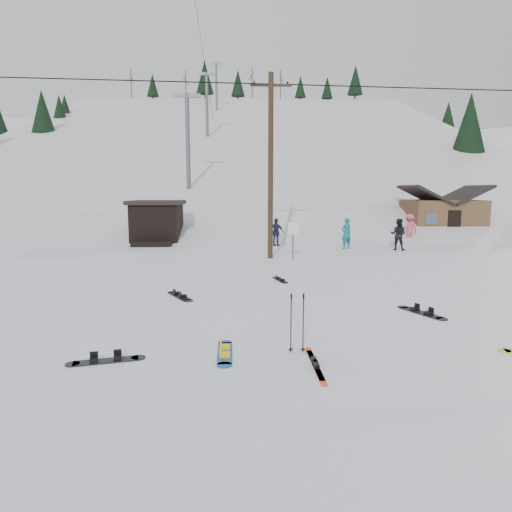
{
  "coord_description": "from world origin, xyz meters",
  "views": [
    {
      "loc": [
        0.77,
        -8.78,
        3.43
      ],
      "look_at": [
        1.08,
        5.17,
        1.4
      ],
      "focal_mm": 32.0,
      "sensor_mm": 36.0,
      "label": 1
    }
  ],
  "objects_px": {
    "cabin": "(442,217)",
    "hero_skis": "(315,364)",
    "hero_snowboard": "(225,352)",
    "utility_pole": "(271,164)"
  },
  "relations": [
    {
      "from": "utility_pole",
      "to": "cabin",
      "type": "distance_m",
      "value": 16.71
    },
    {
      "from": "cabin",
      "to": "hero_skis",
      "type": "relative_size",
      "value": 2.76
    },
    {
      "from": "cabin",
      "to": "hero_skis",
      "type": "bearing_deg",
      "value": -117.98
    },
    {
      "from": "cabin",
      "to": "hero_snowboard",
      "type": "height_order",
      "value": "cabin"
    },
    {
      "from": "cabin",
      "to": "hero_snowboard",
      "type": "relative_size",
      "value": 3.31
    },
    {
      "from": "hero_snowboard",
      "to": "hero_skis",
      "type": "xyz_separation_m",
      "value": [
        1.81,
        -0.7,
        -0.0
      ]
    },
    {
      "from": "utility_pole",
      "to": "hero_skis",
      "type": "distance_m",
      "value": 14.98
    },
    {
      "from": "cabin",
      "to": "hero_skis",
      "type": "height_order",
      "value": "cabin"
    },
    {
      "from": "hero_snowboard",
      "to": "utility_pole",
      "type": "bearing_deg",
      "value": -8.93
    },
    {
      "from": "hero_skis",
      "to": "utility_pole",
      "type": "bearing_deg",
      "value": 89.26
    }
  ]
}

